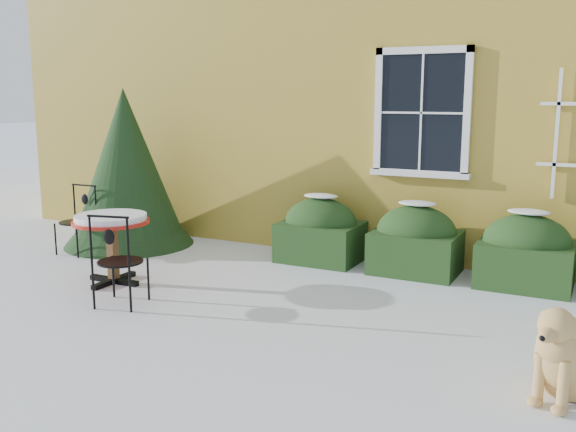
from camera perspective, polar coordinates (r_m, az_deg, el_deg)
The scene contains 8 objects.
ground at distance 6.37m, azimuth -4.14°, elevation -9.48°, with size 80.00×80.00×0.00m, color white.
house at distance 12.55m, azimuth 12.98°, elevation 15.10°, with size 12.40×8.40×6.40m.
hedge_row at distance 8.00m, azimuth 15.77°, elevation -2.66°, with size 4.95×0.80×0.91m.
evergreen_shrub at distance 9.75m, azimuth -14.11°, elevation 2.89°, with size 1.90×1.90×2.30m.
bistro_table at distance 7.77m, azimuth -15.44°, elevation -0.88°, with size 0.89×0.89×0.83m.
patio_chair_near at distance 6.95m, azimuth -14.86°, elevation -3.78°, with size 0.54×0.53×1.00m.
patio_chair_far at distance 9.46m, azimuth -18.18°, elevation -0.30°, with size 0.46×0.46×0.96m.
dog at distance 5.15m, azimuth 23.31°, elevation -11.75°, with size 0.64×0.82×0.76m.
Camera 1 is at (3.11, -5.11, 2.20)m, focal length 40.00 mm.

